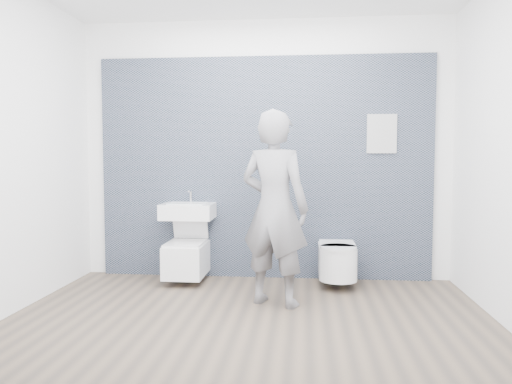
# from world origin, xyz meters

# --- Properties ---
(ground) EXTENTS (4.00, 4.00, 0.00)m
(ground) POSITION_xyz_m (0.00, 0.00, 0.00)
(ground) COLOR brown
(ground) RESTS_ON ground
(room_shell) EXTENTS (4.00, 4.00, 4.00)m
(room_shell) POSITION_xyz_m (0.00, 0.00, 1.74)
(room_shell) COLOR white
(room_shell) RESTS_ON ground
(tile_wall) EXTENTS (3.60, 0.06, 2.40)m
(tile_wall) POSITION_xyz_m (0.00, 1.47, 0.00)
(tile_wall) COLOR black
(tile_wall) RESTS_ON ground
(washbasin) EXTENTS (0.55, 0.41, 0.41)m
(washbasin) POSITION_xyz_m (-0.79, 1.24, 0.75)
(washbasin) COLOR white
(washbasin) RESTS_ON ground
(toilet_square) EXTENTS (0.40, 0.58, 0.77)m
(toilet_square) POSITION_xyz_m (-0.79, 1.16, 0.27)
(toilet_square) COLOR white
(toilet_square) RESTS_ON ground
(toilet_rounded) EXTENTS (0.38, 0.64, 0.34)m
(toilet_rounded) POSITION_xyz_m (0.78, 1.12, 0.27)
(toilet_rounded) COLOR white
(toilet_rounded) RESTS_ON ground
(info_placard) EXTENTS (0.31, 0.03, 0.41)m
(info_placard) POSITION_xyz_m (1.25, 1.43, 0.00)
(info_placard) COLOR silver
(info_placard) RESTS_ON ground
(visitor) EXTENTS (0.74, 0.61, 1.73)m
(visitor) POSITION_xyz_m (0.18, 0.45, 0.87)
(visitor) COLOR slate
(visitor) RESTS_ON ground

